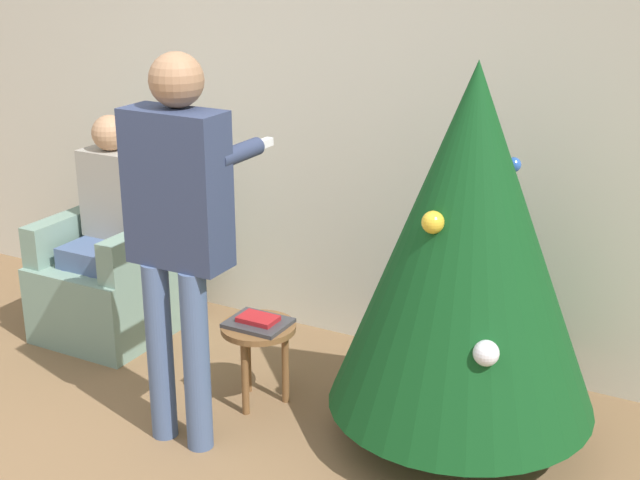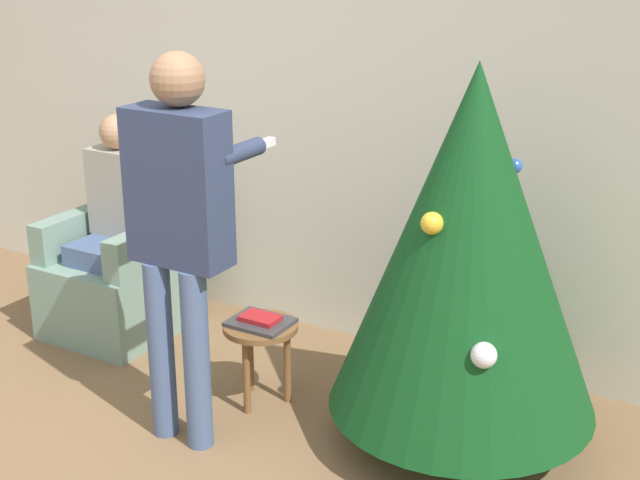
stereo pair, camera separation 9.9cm
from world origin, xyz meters
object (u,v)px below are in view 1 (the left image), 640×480
armchair (114,276)px  person_standing (178,216)px  person_seated (107,217)px  side_stool (259,338)px  christmas_tree (468,242)px

armchair → person_standing: bearing=-34.6°
person_seated → side_stool: bearing=-14.1°
person_seated → person_standing: person_standing is taller
person_seated → person_standing: size_ratio=0.72×
person_seated → christmas_tree: bearing=-4.0°
armchair → side_stool: (1.19, -0.32, 0.01)m
armchair → person_standing: person_standing is taller
side_stool → person_standing: bearing=-107.0°
person_standing → side_stool: person_standing is taller
christmas_tree → person_standing: 1.25m
armchair → person_standing: size_ratio=0.53×
person_standing → side_stool: size_ratio=4.19×
christmas_tree → person_standing: size_ratio=0.99×
side_stool → christmas_tree: bearing=8.4°
side_stool → person_seated: bearing=165.9°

